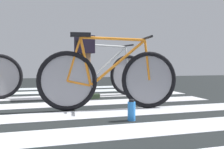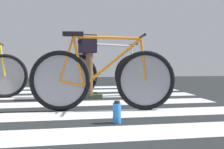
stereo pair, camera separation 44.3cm
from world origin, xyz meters
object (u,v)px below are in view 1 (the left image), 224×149
Objects in this scene: bicycle_2_of_3 at (102,74)px; cyclist_2_of_3 at (85,58)px; water_bottle at (132,111)px; bicycle_1_of_3 at (109,78)px.

cyclist_2_of_3 reaches higher than bicycle_2_of_3.
water_bottle is at bearing -103.77° from bicycle_2_of_3.
bicycle_1_of_3 is 1.72× the size of cyclist_2_of_3.
water_bottle is (-0.14, -1.79, -0.29)m from bicycle_2_of_3.
bicycle_2_of_3 reaches higher than water_bottle.
bicycle_1_of_3 and bicycle_2_of_3 have the same top height.
water_bottle is (0.06, -0.63, -0.29)m from bicycle_1_of_3.
bicycle_2_of_3 is 1.71× the size of cyclist_2_of_3.
cyclist_2_of_3 is at bearing 101.65° from bicycle_1_of_3.
bicycle_1_of_3 is at bearing 95.15° from water_bottle.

